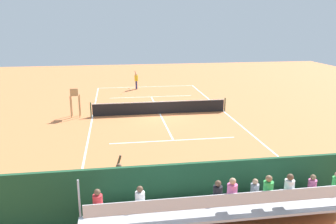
# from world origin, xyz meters

# --- Properties ---
(ground_plane) EXTENTS (60.00, 60.00, 0.00)m
(ground_plane) POSITION_xyz_m (0.00, 0.00, 0.00)
(ground_plane) COLOR #D17542
(court_line_markings) EXTENTS (10.10, 22.20, 0.01)m
(court_line_markings) POSITION_xyz_m (0.00, -0.04, 0.00)
(court_line_markings) COLOR white
(court_line_markings) RESTS_ON ground
(tennis_net) EXTENTS (10.30, 0.10, 1.07)m
(tennis_net) POSITION_xyz_m (0.00, 0.00, 0.50)
(tennis_net) COLOR black
(tennis_net) RESTS_ON ground
(backdrop_wall) EXTENTS (18.00, 0.16, 2.00)m
(backdrop_wall) POSITION_xyz_m (0.00, 14.00, 1.00)
(backdrop_wall) COLOR #1E4C2D
(backdrop_wall) RESTS_ON ground
(bleacher_stand) EXTENTS (9.06, 2.40, 2.48)m
(bleacher_stand) POSITION_xyz_m (-0.14, 15.39, 0.99)
(bleacher_stand) COLOR #B2B2B7
(bleacher_stand) RESTS_ON ground
(umpire_chair) EXTENTS (0.67, 0.67, 2.14)m
(umpire_chair) POSITION_xyz_m (6.20, -0.12, 1.31)
(umpire_chair) COLOR #A88456
(umpire_chair) RESTS_ON ground
(courtside_bench) EXTENTS (1.80, 0.40, 0.93)m
(courtside_bench) POSITION_xyz_m (-3.42, 13.27, 0.56)
(courtside_bench) COLOR #234C2D
(courtside_bench) RESTS_ON ground
(equipment_bag) EXTENTS (0.90, 0.36, 0.36)m
(equipment_bag) POSITION_xyz_m (-1.67, 13.40, 0.18)
(equipment_bag) COLOR #B22D2D
(equipment_bag) RESTS_ON ground
(tennis_player) EXTENTS (0.45, 0.56, 1.93)m
(tennis_player) POSITION_xyz_m (1.10, -9.89, 1.02)
(tennis_player) COLOR navy
(tennis_player) RESTS_ON ground
(tennis_racket) EXTENTS (0.46, 0.56, 0.03)m
(tennis_racket) POSITION_xyz_m (1.70, -9.91, 0.01)
(tennis_racket) COLOR black
(tennis_racket) RESTS_ON ground
(tennis_ball_near) EXTENTS (0.07, 0.07, 0.07)m
(tennis_ball_near) POSITION_xyz_m (2.72, -7.49, 0.03)
(tennis_ball_near) COLOR #CCDB33
(tennis_ball_near) RESTS_ON ground
(line_judge) EXTENTS (0.37, 0.53, 1.93)m
(line_judge) POSITION_xyz_m (3.28, 12.89, 1.02)
(line_judge) COLOR #232328
(line_judge) RESTS_ON ground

